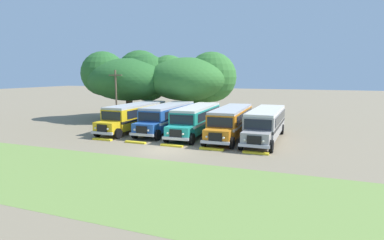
{
  "coord_description": "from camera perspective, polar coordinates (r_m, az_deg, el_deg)",
  "views": [
    {
      "loc": [
        10.84,
        -22.29,
        6.05
      ],
      "look_at": [
        0.0,
        6.07,
        1.6
      ],
      "focal_mm": 29.33,
      "sensor_mm": 36.0,
      "label": 1
    }
  ],
  "objects": [
    {
      "name": "parked_bus_slot_1",
      "position": [
        33.7,
        -4.44,
        0.69
      ],
      "size": [
        2.84,
        10.86,
        2.82
      ],
      "rotation": [
        0.0,
        0.0,
        -1.55
      ],
      "color": "#23519E",
      "rests_on": "ground_plane"
    },
    {
      "name": "foreground_grass_strip",
      "position": [
        19.19,
        -15.06,
        -10.32
      ],
      "size": [
        80.0,
        9.61,
        0.01
      ],
      "primitive_type": "cube",
      "color": "olive",
      "rests_on": "ground_plane"
    },
    {
      "name": "broad_shade_tree",
      "position": [
        43.23,
        0.02,
        7.39
      ],
      "size": [
        11.9,
        12.8,
        9.04
      ],
      "color": "brown",
      "rests_on": "ground_plane"
    },
    {
      "name": "parked_bus_slot_2",
      "position": [
        31.9,
        0.75,
        0.28
      ],
      "size": [
        3.07,
        10.89,
        2.82
      ],
      "rotation": [
        0.0,
        0.0,
        -1.53
      ],
      "color": "teal",
      "rests_on": "ground_plane"
    },
    {
      "name": "parked_bus_slot_3",
      "position": [
        30.57,
        7.07,
        -0.13
      ],
      "size": [
        2.92,
        10.87,
        2.82
      ],
      "rotation": [
        0.0,
        0.0,
        -1.54
      ],
      "color": "orange",
      "rests_on": "ground_plane"
    },
    {
      "name": "utility_pole",
      "position": [
        38.47,
        -13.63,
        4.31
      ],
      "size": [
        1.8,
        0.2,
        6.53
      ],
      "color": "brown",
      "rests_on": "ground_plane"
    },
    {
      "name": "curb_wheelstop_1",
      "position": [
        28.24,
        -10.24,
        -4.01
      ],
      "size": [
        2.0,
        0.36,
        0.15
      ],
      "primitive_type": "cube",
      "color": "yellow",
      "rests_on": "ground_plane"
    },
    {
      "name": "parked_bus_slot_4",
      "position": [
        29.87,
        13.23,
        -0.49
      ],
      "size": [
        2.77,
        10.85,
        2.82
      ],
      "rotation": [
        0.0,
        0.0,
        -1.58
      ],
      "color": "#9E9993",
      "rests_on": "ground_plane"
    },
    {
      "name": "parked_bus_slot_0",
      "position": [
        34.87,
        -10.28,
        0.84
      ],
      "size": [
        2.89,
        10.87,
        2.82
      ],
      "rotation": [
        0.0,
        0.0,
        -1.59
      ],
      "color": "yellow",
      "rests_on": "ground_plane"
    },
    {
      "name": "curb_wheelstop_3",
      "position": [
        25.38,
        3.59,
        -5.29
      ],
      "size": [
        2.0,
        0.36,
        0.15
      ],
      "primitive_type": "cube",
      "color": "yellow",
      "rests_on": "ground_plane"
    },
    {
      "name": "curb_wheelstop_2",
      "position": [
        26.62,
        -3.71,
        -4.65
      ],
      "size": [
        2.0,
        0.36,
        0.15
      ],
      "primitive_type": "cube",
      "color": "yellow",
      "rests_on": "ground_plane"
    },
    {
      "name": "curb_wheelstop_4",
      "position": [
        24.6,
        11.5,
        -5.89
      ],
      "size": [
        2.0,
        0.36,
        0.15
      ],
      "primitive_type": "cube",
      "color": "yellow",
      "rests_on": "ground_plane"
    },
    {
      "name": "ground_plane",
      "position": [
        25.52,
        -4.89,
        -5.41
      ],
      "size": [
        220.0,
        220.0,
        0.0
      ],
      "primitive_type": "plane",
      "color": "#84755B"
    },
    {
      "name": "secondary_tree",
      "position": [
        44.01,
        -11.04,
        7.64
      ],
      "size": [
        11.87,
        11.68,
        9.44
      ],
      "color": "brown",
      "rests_on": "ground_plane"
    },
    {
      "name": "curb_wheelstop_0",
      "position": [
        30.19,
        -16.0,
        -3.41
      ],
      "size": [
        2.0,
        0.36,
        0.15
      ],
      "primitive_type": "cube",
      "color": "yellow",
      "rests_on": "ground_plane"
    }
  ]
}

